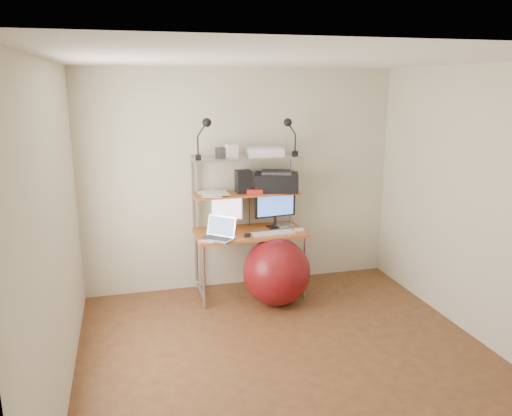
{
  "coord_description": "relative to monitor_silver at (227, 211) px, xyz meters",
  "views": [
    {
      "loc": [
        -1.29,
        -3.67,
        2.32
      ],
      "look_at": [
        -0.0,
        1.15,
        1.08
      ],
      "focal_mm": 35.0,
      "sensor_mm": 36.0,
      "label": 1
    }
  ],
  "objects": [
    {
      "name": "scanner",
      "position": [
        0.44,
        -0.01,
        0.65
      ],
      "size": [
        0.41,
        0.3,
        0.1
      ],
      "rotation": [
        0.0,
        0.0,
        -0.12
      ],
      "color": "silver",
      "rests_on": "top_shelf"
    },
    {
      "name": "laptop",
      "position": [
        -0.14,
        -0.31,
        -0.16
      ],
      "size": [
        0.43,
        0.42,
        0.29
      ],
      "rotation": [
        0.0,
        0.0,
        -0.72
      ],
      "color": "#BBBCC0",
      "rests_on": "desktop"
    },
    {
      "name": "clip_lamp_left",
      "position": [
        -0.24,
        -0.12,
        0.91
      ],
      "size": [
        0.17,
        0.1,
        0.43
      ],
      "color": "black",
      "rests_on": "top_shelf"
    },
    {
      "name": "mouse",
      "position": [
        0.76,
        -0.27,
        -0.2
      ],
      "size": [
        0.1,
        0.06,
        0.03
      ],
      "primitive_type": "cube",
      "rotation": [
        0.0,
        0.0,
        0.06
      ],
      "color": "silver",
      "rests_on": "desktop"
    },
    {
      "name": "box_white",
      "position": [
        0.06,
        -0.03,
        0.67
      ],
      "size": [
        0.13,
        0.12,
        0.14
      ],
      "primitive_type": "cube",
      "rotation": [
        0.0,
        0.0,
        0.18
      ],
      "color": "silver",
      "rests_on": "top_shelf"
    },
    {
      "name": "computer_desk",
      "position": [
        0.22,
        -0.08,
        0.0
      ],
      "size": [
        1.2,
        0.6,
        1.57
      ],
      "color": "#BA5124",
      "rests_on": "ground"
    },
    {
      "name": "exercise_ball",
      "position": [
        0.44,
        -0.47,
        -0.59
      ],
      "size": [
        0.73,
        0.73,
        0.73
      ],
      "primitive_type": "sphere",
      "color": "maroon",
      "rests_on": "floor"
    },
    {
      "name": "nas_cube",
      "position": [
        0.2,
        0.0,
        0.32
      ],
      "size": [
        0.17,
        0.17,
        0.25
      ],
      "primitive_type": "cube",
      "rotation": [
        0.0,
        0.0,
        0.02
      ],
      "color": "black",
      "rests_on": "mid_shelf"
    },
    {
      "name": "mac_mini",
      "position": [
        0.64,
        -0.08,
        -0.2
      ],
      "size": [
        0.2,
        0.2,
        0.03
      ],
      "primitive_type": "cube",
      "rotation": [
        0.0,
        0.0,
        0.12
      ],
      "color": "#BBBCC0",
      "rests_on": "desktop"
    },
    {
      "name": "room",
      "position": [
        0.22,
        -1.59,
        0.3
      ],
      "size": [
        3.6,
        3.6,
        3.6
      ],
      "color": "brown",
      "rests_on": "ground"
    },
    {
      "name": "clip_lamp_right",
      "position": [
        0.69,
        -0.08,
        0.9
      ],
      "size": [
        0.16,
        0.09,
        0.41
      ],
      "color": "black",
      "rests_on": "top_shelf"
    },
    {
      "name": "paper_stack",
      "position": [
        -0.15,
        -0.02,
        0.21
      ],
      "size": [
        0.33,
        0.42,
        0.02
      ],
      "color": "white",
      "rests_on": "mid_shelf"
    },
    {
      "name": "red_box",
      "position": [
        0.3,
        -0.08,
        0.22
      ],
      "size": [
        0.19,
        0.14,
        0.05
      ],
      "primitive_type": "cube",
      "rotation": [
        0.0,
        0.0,
        -0.12
      ],
      "color": "red",
      "rests_on": "mid_shelf"
    },
    {
      "name": "monitor_black",
      "position": [
        0.55,
        -0.05,
        0.03
      ],
      "size": [
        0.48,
        0.15,
        0.48
      ],
      "rotation": [
        0.0,
        0.0,
        0.11
      ],
      "color": "black",
      "rests_on": "desktop"
    },
    {
      "name": "printer",
      "position": [
        0.57,
        -0.02,
        0.31
      ],
      "size": [
        0.56,
        0.46,
        0.23
      ],
      "rotation": [
        0.0,
        0.0,
        -0.31
      ],
      "color": "black",
      "rests_on": "mid_shelf"
    },
    {
      "name": "keyboard",
      "position": [
        0.46,
        -0.29,
        -0.21
      ],
      "size": [
        0.48,
        0.16,
        0.01
      ],
      "primitive_type": "cube",
      "rotation": [
        0.0,
        0.0,
        0.05
      ],
      "color": "silver",
      "rests_on": "desktop"
    },
    {
      "name": "wall_outlet",
      "position": [
        1.07,
        0.2,
        -0.65
      ],
      "size": [
        0.08,
        0.01,
        0.12
      ],
      "primitive_type": "cube",
      "color": "silver",
      "rests_on": "room"
    },
    {
      "name": "box_grey",
      "position": [
        -0.04,
        0.01,
        0.65
      ],
      "size": [
        0.13,
        0.13,
        0.1
      ],
      "primitive_type": "cube",
      "rotation": [
        0.0,
        0.0,
        0.31
      ],
      "color": "#303032",
      "rests_on": "top_shelf"
    },
    {
      "name": "monitor_silver",
      "position": [
        0.0,
        0.0,
        0.0
      ],
      "size": [
        0.36,
        0.15,
        0.4
      ],
      "rotation": [
        0.0,
        0.0,
        -0.13
      ],
      "color": "#BCBDC2",
      "rests_on": "desktop"
    },
    {
      "name": "phone",
      "position": [
        0.16,
        -0.3,
        -0.21
      ],
      "size": [
        0.09,
        0.13,
        0.01
      ],
      "primitive_type": "cube",
      "rotation": [
        0.0,
        0.0,
        -0.29
      ],
      "color": "black",
      "rests_on": "desktop"
    }
  ]
}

